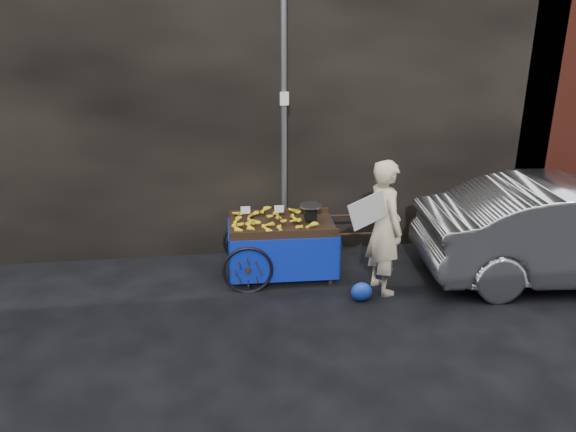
{
  "coord_description": "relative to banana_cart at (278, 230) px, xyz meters",
  "views": [
    {
      "loc": [
        -0.65,
        -6.41,
        3.52
      ],
      "look_at": [
        0.25,
        0.5,
        0.97
      ],
      "focal_mm": 35.0,
      "sensor_mm": 36.0,
      "label": 1
    }
  ],
  "objects": [
    {
      "name": "street_pole",
      "position": [
        0.15,
        0.54,
        1.33
      ],
      "size": [
        0.12,
        0.1,
        4.0
      ],
      "color": "slate",
      "rests_on": "ground"
    },
    {
      "name": "banana_cart",
      "position": [
        0.0,
        0.0,
        0.0
      ],
      "size": [
        2.03,
        1.04,
        1.09
      ],
      "rotation": [
        0.0,
        0.0,
        -0.03
      ],
      "color": "black",
      "rests_on": "ground"
    },
    {
      "name": "vendor",
      "position": [
        1.31,
        -0.64,
        0.22
      ],
      "size": [
        0.85,
        0.74,
        1.79
      ],
      "rotation": [
        0.0,
        0.0,
        1.81
      ],
      "color": "beige",
      "rests_on": "ground"
    },
    {
      "name": "building_wall",
      "position": [
        0.24,
        1.84,
        1.83
      ],
      "size": [
        13.5,
        2.0,
        5.0
      ],
      "color": "black",
      "rests_on": "ground"
    },
    {
      "name": "plastic_bag",
      "position": [
        0.97,
        -0.89,
        -0.55
      ],
      "size": [
        0.27,
        0.22,
        0.25
      ],
      "primitive_type": "ellipsoid",
      "color": "blue",
      "rests_on": "ground"
    },
    {
      "name": "parked_car",
      "position": [
        4.02,
        -0.63,
        0.02
      ],
      "size": [
        4.33,
        1.82,
        1.39
      ],
      "primitive_type": "imported",
      "rotation": [
        0.0,
        0.0,
        1.49
      ],
      "color": "silver",
      "rests_on": "ground"
    },
    {
      "name": "ground",
      "position": [
        -0.15,
        -0.76,
        -0.67
      ],
      "size": [
        80.0,
        80.0,
        0.0
      ],
      "primitive_type": "plane",
      "color": "black",
      "rests_on": "ground"
    }
  ]
}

